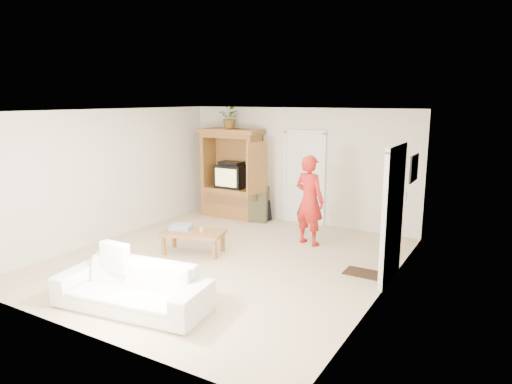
{
  "coord_description": "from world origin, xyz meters",
  "views": [
    {
      "loc": [
        4.31,
        -6.33,
        2.8
      ],
      "look_at": [
        0.28,
        0.6,
        1.15
      ],
      "focal_mm": 32.0,
      "sensor_mm": 36.0,
      "label": 1
    }
  ],
  "objects_px": {
    "sofa": "(132,287)",
    "man": "(309,200)",
    "armoire": "(232,179)",
    "coffee_table": "(193,234)"
  },
  "relations": [
    {
      "from": "armoire",
      "to": "sofa",
      "type": "bearing_deg",
      "value": -72.31
    },
    {
      "from": "sofa",
      "to": "coffee_table",
      "type": "distance_m",
      "value": 2.33
    },
    {
      "from": "man",
      "to": "coffee_table",
      "type": "bearing_deg",
      "value": 58.34
    },
    {
      "from": "armoire",
      "to": "man",
      "type": "distance_m",
      "value": 2.7
    },
    {
      "from": "man",
      "to": "coffee_table",
      "type": "xyz_separation_m",
      "value": [
        -1.61,
        -1.56,
        -0.52
      ]
    },
    {
      "from": "man",
      "to": "sofa",
      "type": "distance_m",
      "value": 3.94
    },
    {
      "from": "armoire",
      "to": "coffee_table",
      "type": "relative_size",
      "value": 1.69
    },
    {
      "from": "armoire",
      "to": "coffee_table",
      "type": "height_order",
      "value": "armoire"
    },
    {
      "from": "sofa",
      "to": "man",
      "type": "bearing_deg",
      "value": 68.29
    },
    {
      "from": "sofa",
      "to": "coffee_table",
      "type": "height_order",
      "value": "sofa"
    }
  ]
}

